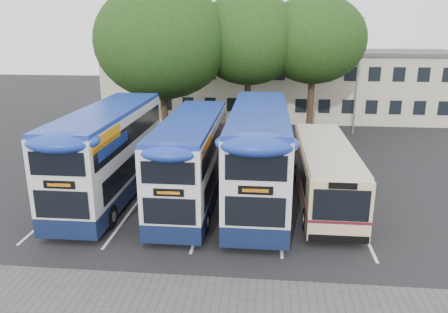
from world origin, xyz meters
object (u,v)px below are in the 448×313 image
at_px(tree_mid, 249,39).
at_px(bus_dd_mid, 192,156).
at_px(bus_dd_right, 259,151).
at_px(bus_dd_left, 110,149).
at_px(tree_right, 314,40).
at_px(lamp_post, 358,70).
at_px(tree_left, 162,41).
at_px(bus_single, 325,169).

height_order(tree_mid, bus_dd_mid, tree_mid).
xyz_separation_m(tree_mid, bus_dd_right, (1.15, -12.80, -4.90)).
bearing_deg(bus_dd_left, tree_mid, 64.00).
distance_m(tree_mid, bus_dd_right, 13.76).
xyz_separation_m(tree_mid, bus_dd_left, (-6.29, -12.90, -4.97)).
xyz_separation_m(tree_right, bus_dd_left, (-11.09, -13.28, -4.92)).
bearing_deg(tree_right, bus_dd_left, -129.85).
distance_m(lamp_post, tree_left, 15.17).
height_order(tree_left, bus_dd_left, tree_left).
bearing_deg(bus_single, tree_right, 88.23).
bearing_deg(tree_mid, bus_single, -70.68).
bearing_deg(tree_right, bus_dd_mid, -116.83).
distance_m(tree_left, bus_dd_mid, 13.01).
bearing_deg(bus_dd_right, tree_left, 123.35).
height_order(tree_right, bus_dd_right, tree_right).
relative_size(tree_right, bus_dd_right, 0.95).
bearing_deg(lamp_post, bus_dd_right, -116.26).
height_order(lamp_post, bus_dd_right, lamp_post).
xyz_separation_m(tree_left, tree_right, (10.83, 2.27, 0.07)).
relative_size(tree_right, bus_single, 1.09).
xyz_separation_m(lamp_post, bus_dd_left, (-14.74, -14.91, -2.59)).
bearing_deg(bus_single, lamp_post, 74.41).
xyz_separation_m(tree_left, tree_mid, (6.04, 1.89, 0.12)).
relative_size(bus_dd_mid, bus_single, 1.04).
height_order(lamp_post, bus_dd_left, lamp_post).
xyz_separation_m(bus_dd_mid, bus_dd_right, (3.23, 0.42, 0.24)).
bearing_deg(bus_dd_right, tree_right, 74.53).
bearing_deg(lamp_post, tree_right, -156.05).
bearing_deg(tree_mid, bus_dd_mid, -98.97).
relative_size(bus_dd_left, bus_single, 1.11).
distance_m(tree_left, bus_dd_left, 12.04).
xyz_separation_m(lamp_post, tree_mid, (-8.45, -2.00, 2.38)).
relative_size(tree_left, bus_dd_right, 1.02).
bearing_deg(bus_single, bus_dd_mid, -173.96).
bearing_deg(bus_dd_left, tree_right, 50.15).
height_order(tree_right, bus_dd_left, tree_right).
relative_size(lamp_post, bus_single, 0.93).
distance_m(lamp_post, bus_dd_right, 16.70).
distance_m(tree_right, bus_single, 14.15).
height_order(bus_dd_mid, bus_single, bus_dd_mid).
relative_size(lamp_post, bus_dd_mid, 0.89).
bearing_deg(lamp_post, bus_single, -105.59).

